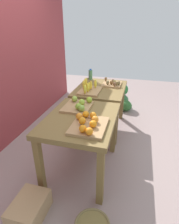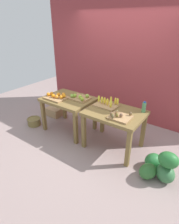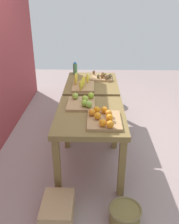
% 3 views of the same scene
% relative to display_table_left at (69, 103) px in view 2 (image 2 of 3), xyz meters
% --- Properties ---
extents(ground_plane, '(8.00, 8.00, 0.00)m').
position_rel_display_table_left_xyz_m(ground_plane, '(0.56, 0.00, -0.66)').
color(ground_plane, gray).
extents(back_wall, '(4.40, 0.12, 3.00)m').
position_rel_display_table_left_xyz_m(back_wall, '(0.56, 1.35, 0.84)').
color(back_wall, '#95363A').
rests_on(back_wall, ground_plane).
extents(display_table_left, '(1.04, 0.80, 0.77)m').
position_rel_display_table_left_xyz_m(display_table_left, '(0.00, 0.00, 0.00)').
color(display_table_left, brown).
rests_on(display_table_left, ground_plane).
extents(display_table_right, '(1.04, 0.80, 0.77)m').
position_rel_display_table_left_xyz_m(display_table_right, '(1.12, 0.00, 0.00)').
color(display_table_right, brown).
rests_on(display_table_right, ground_plane).
extents(orange_bin, '(0.46, 0.36, 0.11)m').
position_rel_display_table_left_xyz_m(orange_bin, '(-0.20, -0.14, 0.15)').
color(orange_bin, '#A88153').
rests_on(orange_bin, display_table_left).
extents(apple_bin, '(0.40, 0.34, 0.11)m').
position_rel_display_table_left_xyz_m(apple_bin, '(0.23, 0.10, 0.15)').
color(apple_bin, '#A88153').
rests_on(apple_bin, display_table_left).
extents(banana_crate, '(0.44, 0.32, 0.17)m').
position_rel_display_table_left_xyz_m(banana_crate, '(0.87, 0.13, 0.16)').
color(banana_crate, '#A88153').
rests_on(banana_crate, display_table_right).
extents(kiwi_bin, '(0.36, 0.33, 0.10)m').
position_rel_display_table_left_xyz_m(kiwi_bin, '(1.29, -0.17, 0.15)').
color(kiwi_bin, '#A88153').
rests_on(kiwi_bin, display_table_right).
extents(water_bottle, '(0.07, 0.07, 0.20)m').
position_rel_display_table_left_xyz_m(water_bottle, '(1.54, 0.29, 0.21)').
color(water_bottle, '#4C8C59').
rests_on(water_bottle, display_table_right).
extents(watermelon_pile, '(0.62, 0.65, 0.52)m').
position_rel_display_table_left_xyz_m(watermelon_pile, '(2.09, -0.27, -0.46)').
color(watermelon_pile, '#336B3D').
rests_on(watermelon_pile, ground_plane).
extents(wicker_basket, '(0.32, 0.32, 0.17)m').
position_rel_display_table_left_xyz_m(wicker_basket, '(-0.83, -0.35, -0.56)').
color(wicker_basket, olive).
rests_on(wicker_basket, ground_plane).
extents(cardboard_produce_box, '(0.40, 0.30, 0.21)m').
position_rel_display_table_left_xyz_m(cardboard_produce_box, '(-0.80, 0.30, -0.55)').
color(cardboard_produce_box, tan).
rests_on(cardboard_produce_box, ground_plane).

